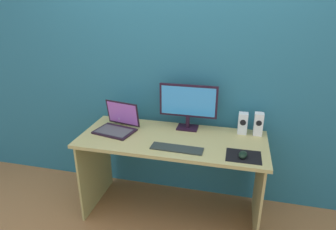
% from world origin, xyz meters
% --- Properties ---
extents(ground_plane, '(8.00, 8.00, 0.00)m').
position_xyz_m(ground_plane, '(0.00, 0.00, 0.00)').
color(ground_plane, '#98653B').
extents(wall_back, '(6.00, 0.04, 2.50)m').
position_xyz_m(wall_back, '(0.00, 0.39, 1.25)').
color(wall_back, '#25627B').
rests_on(wall_back, ground_plane).
extents(desk, '(1.52, 0.64, 0.74)m').
position_xyz_m(desk, '(0.00, 0.00, 0.60)').
color(desk, tan).
rests_on(desk, ground_plane).
extents(monitor, '(0.50, 0.14, 0.40)m').
position_xyz_m(monitor, '(0.09, 0.22, 0.97)').
color(monitor, black).
rests_on(monitor, desk).
extents(speaker_right, '(0.07, 0.08, 0.19)m').
position_xyz_m(speaker_right, '(0.68, 0.23, 0.84)').
color(speaker_right, silver).
rests_on(speaker_right, desk).
extents(speaker_near_monitor, '(0.08, 0.08, 0.18)m').
position_xyz_m(speaker_near_monitor, '(0.55, 0.23, 0.84)').
color(speaker_near_monitor, silver).
rests_on(speaker_near_monitor, desk).
extents(laptop, '(0.37, 0.33, 0.24)m').
position_xyz_m(laptop, '(-0.49, 0.04, 0.79)').
color(laptop, black).
rests_on(laptop, desk).
extents(fishbowl, '(0.17, 0.17, 0.17)m').
position_xyz_m(fishbowl, '(-0.50, 0.21, 0.82)').
color(fishbowl, silver).
rests_on(fishbowl, desk).
extents(keyboard_external, '(0.40, 0.13, 0.01)m').
position_xyz_m(keyboard_external, '(0.08, -0.18, 0.75)').
color(keyboard_external, '#272E2B').
rests_on(keyboard_external, desk).
extents(mousepad, '(0.25, 0.20, 0.00)m').
position_xyz_m(mousepad, '(0.57, -0.17, 0.75)').
color(mousepad, black).
rests_on(mousepad, desk).
extents(mouse, '(0.08, 0.11, 0.04)m').
position_xyz_m(mouse, '(0.56, -0.18, 0.77)').
color(mouse, black).
rests_on(mouse, mousepad).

